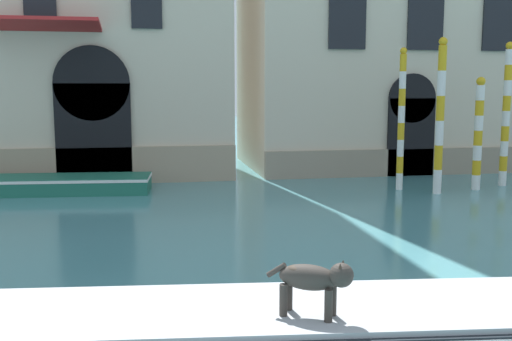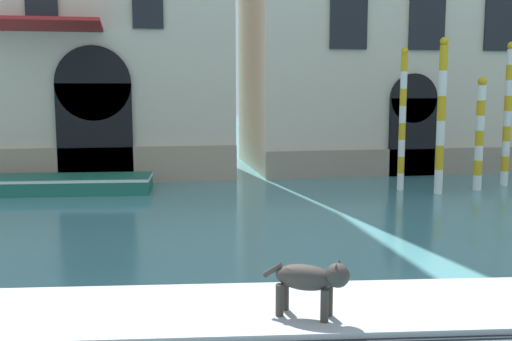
% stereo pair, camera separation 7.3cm
% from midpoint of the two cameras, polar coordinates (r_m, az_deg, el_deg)
% --- Properties ---
extents(boat_foreground, '(8.93, 2.67, 0.62)m').
position_cam_midpoint_polar(boat_foreground, '(6.73, -1.14, -15.14)').
color(boat_foreground, black).
rests_on(boat_foreground, ground_plane).
extents(dog_on_deck, '(0.83, 0.57, 0.61)m').
position_cam_midpoint_polar(dog_on_deck, '(6.25, 5.58, -10.25)').
color(dog_on_deck, '#332D28').
rests_on(dog_on_deck, boat_foreground).
extents(boat_moored_near_palazzo, '(6.63, 2.06, 0.47)m').
position_cam_midpoint_polar(boat_moored_near_palazzo, '(18.05, -20.23, -1.23)').
color(boat_moored_near_palazzo, '#1E6651').
rests_on(boat_moored_near_palazzo, ground_plane).
extents(mooring_pole_0, '(0.20, 0.20, 4.10)m').
position_cam_midpoint_polar(mooring_pole_0, '(17.81, 13.89, 4.78)').
color(mooring_pole_0, white).
rests_on(mooring_pole_0, ground_plane).
extents(mooring_pole_1, '(0.24, 0.24, 4.33)m').
position_cam_midpoint_polar(mooring_pole_1, '(17.39, 17.34, 4.97)').
color(mooring_pole_1, white).
rests_on(mooring_pole_1, ground_plane).
extents(mooring_pole_2, '(0.25, 0.25, 3.27)m').
position_cam_midpoint_polar(mooring_pole_2, '(18.48, 20.63, 3.33)').
color(mooring_pole_2, white).
rests_on(mooring_pole_2, ground_plane).
extents(mooring_pole_3, '(0.24, 0.24, 4.31)m').
position_cam_midpoint_polar(mooring_pole_3, '(19.51, 22.95, 4.96)').
color(mooring_pole_3, white).
rests_on(mooring_pole_3, ground_plane).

